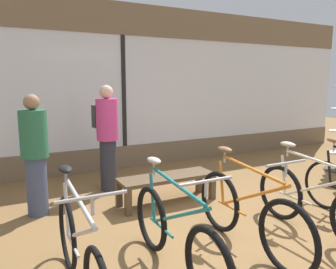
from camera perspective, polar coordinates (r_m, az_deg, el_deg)
ground_plane at (r=3.83m, az=11.82°, el=-17.78°), size 24.00×24.00×0.00m
shop_back_wall at (r=6.51m, az=-7.81°, el=8.38°), size 12.00×0.08×3.20m
bicycle_left at (r=2.83m, az=-15.19°, el=-19.41°), size 0.46×1.73×1.02m
bicycle_center_left at (r=3.05m, az=1.17°, el=-17.15°), size 0.46×1.71×1.01m
bicycle_center at (r=3.55m, az=13.73°, el=-13.22°), size 0.46×1.71×1.03m
bicycle_center_right at (r=4.10m, az=24.20°, el=-10.78°), size 0.46×1.74×1.03m
display_bench at (r=4.71m, az=-0.17°, el=-7.98°), size 1.40×0.44×0.40m
customer_near_rack at (r=4.51m, az=-22.18°, el=-3.05°), size 0.39×0.39×1.57m
customer_by_window at (r=5.23m, az=-10.58°, el=0.01°), size 0.40×0.52×1.67m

